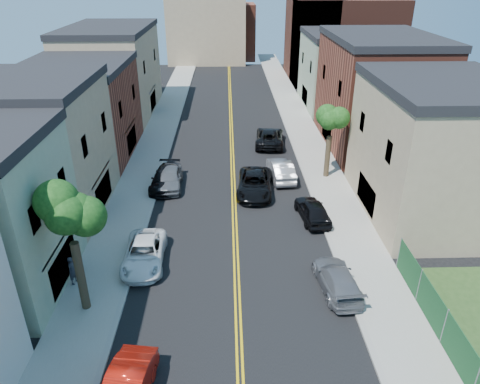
{
  "coord_description": "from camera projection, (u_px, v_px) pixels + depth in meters",
  "views": [
    {
      "loc": [
        -0.42,
        -4.38,
        15.99
      ],
      "look_at": [
        0.4,
        23.43,
        2.0
      ],
      "focal_mm": 33.45,
      "sensor_mm": 36.0,
      "label": 1
    }
  ],
  "objects": [
    {
      "name": "bldg_left_brick",
      "position": [
        80.0,
        113.0,
        41.09
      ],
      "size": [
        9.0,
        12.0,
        8.0
      ],
      "primitive_type": "cube",
      "color": "brown",
      "rests_on": "ground"
    },
    {
      "name": "fence_right",
      "position": [
        459.0,
        352.0,
        19.35
      ],
      "size": [
        0.04,
        15.0,
        1.9
      ],
      "primitive_type": "cube",
      "color": "#143F1E",
      "rests_on": "sidewalk_right"
    },
    {
      "name": "backdrop_center",
      "position": [
        228.0,
        32.0,
        85.66
      ],
      "size": [
        10.0,
        8.0,
        10.0
      ],
      "primitive_type": "cube",
      "color": "brown",
      "rests_on": "ground"
    },
    {
      "name": "bldg_right_brick",
      "position": [
        376.0,
        95.0,
        43.16
      ],
      "size": [
        9.0,
        14.0,
        10.0
      ],
      "primitive_type": "cube",
      "color": "brown",
      "rests_on": "ground"
    },
    {
      "name": "silver_car_right",
      "position": [
        281.0,
        170.0,
        37.55
      ],
      "size": [
        2.14,
        5.01,
        1.6
      ],
      "primitive_type": "imported",
      "rotation": [
        0.0,
        0.0,
        3.23
      ],
      "color": "#A8AAB0",
      "rests_on": "ground"
    },
    {
      "name": "church",
      "position": [
        336.0,
        32.0,
        68.17
      ],
      "size": [
        16.2,
        14.2,
        22.6
      ],
      "color": "#4C2319",
      "rests_on": "ground"
    },
    {
      "name": "backdrop_left",
      "position": [
        207.0,
        29.0,
        81.53
      ],
      "size": [
        14.0,
        8.0,
        12.0
      ],
      "primitive_type": "cube",
      "color": "#998466",
      "rests_on": "ground"
    },
    {
      "name": "black_car_right",
      "position": [
        313.0,
        210.0,
        31.41
      ],
      "size": [
        2.28,
        4.56,
        1.49
      ],
      "primitive_type": "imported",
      "rotation": [
        0.0,
        0.0,
        3.26
      ],
      "color": "black",
      "rests_on": "ground"
    },
    {
      "name": "dark_car_right_far",
      "position": [
        270.0,
        137.0,
        44.79
      ],
      "size": [
        3.29,
        6.08,
        1.62
      ],
      "primitive_type": "imported",
      "rotation": [
        0.0,
        0.0,
        3.04
      ],
      "color": "black",
      "rests_on": "ground"
    },
    {
      "name": "black_car_left",
      "position": [
        165.0,
        179.0,
        36.12
      ],
      "size": [
        2.34,
        5.18,
        1.47
      ],
      "primitive_type": "imported",
      "rotation": [
        0.0,
        0.0,
        -0.06
      ],
      "color": "black",
      "rests_on": "ground"
    },
    {
      "name": "black_suv_lane",
      "position": [
        255.0,
        184.0,
        35.12
      ],
      "size": [
        3.15,
        5.94,
        1.59
      ],
      "primitive_type": "imported",
      "rotation": [
        0.0,
        0.0,
        -0.09
      ],
      "color": "black",
      "rests_on": "ground"
    },
    {
      "name": "tree_left_mid",
      "position": [
        66.0,
        197.0,
        20.45
      ],
      "size": [
        5.2,
        5.2,
        9.29
      ],
      "color": "#322719",
      "rests_on": "sidewalk_left"
    },
    {
      "name": "grey_car_right",
      "position": [
        337.0,
        279.0,
        24.53
      ],
      "size": [
        2.31,
        4.85,
        1.37
      ],
      "primitive_type": "imported",
      "rotation": [
        0.0,
        0.0,
        3.23
      ],
      "color": "slate",
      "rests_on": "ground"
    },
    {
      "name": "curb_right",
      "position": [
        290.0,
        137.0,
        46.96
      ],
      "size": [
        0.3,
        100.0,
        0.15
      ],
      "primitive_type": "cube",
      "color": "gray",
      "rests_on": "ground"
    },
    {
      "name": "bldg_left_tan_far",
      "position": [
        113.0,
        73.0,
        53.26
      ],
      "size": [
        9.0,
        16.0,
        9.5
      ],
      "primitive_type": "cube",
      "color": "#998466",
      "rests_on": "ground"
    },
    {
      "name": "bldg_right_tan",
      "position": [
        436.0,
        153.0,
        30.88
      ],
      "size": [
        9.0,
        12.0,
        9.0
      ],
      "primitive_type": "cube",
      "color": "#998466",
      "rests_on": "ground"
    },
    {
      "name": "sidewalk_left",
      "position": [
        156.0,
        138.0,
        46.59
      ],
      "size": [
        3.2,
        100.0,
        0.15
      ],
      "primitive_type": "cube",
      "color": "gray",
      "rests_on": "ground"
    },
    {
      "name": "bldg_left_tan_near",
      "position": [
        33.0,
        152.0,
        31.04
      ],
      "size": [
        9.0,
        10.0,
        9.0
      ],
      "primitive_type": "cube",
      "color": "#998466",
      "rests_on": "ground"
    },
    {
      "name": "bldg_right_palegrn",
      "position": [
        342.0,
        72.0,
        56.0
      ],
      "size": [
        9.0,
        12.0,
        8.5
      ],
      "primitive_type": "cube",
      "color": "gray",
      "rests_on": "ground"
    },
    {
      "name": "sidewalk_right",
      "position": [
        307.0,
        137.0,
        47.0
      ],
      "size": [
        3.2,
        100.0,
        0.15
      ],
      "primitive_type": "cube",
      "color": "gray",
      "rests_on": "ground"
    },
    {
      "name": "white_pickup",
      "position": [
        144.0,
        253.0,
        26.71
      ],
      "size": [
        2.5,
        5.15,
        1.41
      ],
      "primitive_type": "imported",
      "rotation": [
        0.0,
        0.0,
        0.03
      ],
      "color": "white",
      "rests_on": "ground"
    },
    {
      "name": "grey_car_left",
      "position": [
        170.0,
        178.0,
        36.02
      ],
      "size": [
        2.04,
        4.78,
        1.61
      ],
      "primitive_type": "imported",
      "rotation": [
        0.0,
        0.0,
        0.03
      ],
      "color": "#585A5F",
      "rests_on": "ground"
    },
    {
      "name": "tree_right_far",
      "position": [
        332.0,
        112.0,
        35.52
      ],
      "size": [
        4.4,
        4.4,
        8.03
      ],
      "color": "#322719",
      "rests_on": "sidewalk_right"
    },
    {
      "name": "curb_left",
      "position": [
        173.0,
        138.0,
        46.63
      ],
      "size": [
        0.3,
        100.0,
        0.15
      ],
      "primitive_type": "cube",
      "color": "gray",
      "rests_on": "ground"
    },
    {
      "name": "pedestrian_left",
      "position": [
        73.0,
        270.0,
        24.73
      ],
      "size": [
        0.58,
        0.72,
        1.7
      ],
      "primitive_type": "imported",
      "rotation": [
        0.0,
        0.0,
        1.25
      ],
      "color": "#292A32",
      "rests_on": "sidewalk_left"
    }
  ]
}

